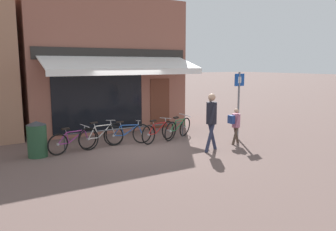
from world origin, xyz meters
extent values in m
plane|color=brown|center=(0.00, 0.00, 0.00)|extent=(160.00, 160.00, 0.00)
cube|color=#8E5647|center=(0.17, 4.08, 2.67)|extent=(6.48, 3.00, 5.34)
cube|color=black|center=(-0.54, 2.57, 1.25)|extent=(3.56, 0.04, 2.20)
cube|color=#5B2D1E|center=(2.11, 2.57, 1.05)|extent=(0.90, 0.04, 2.10)
cube|color=#282623|center=(0.17, 2.56, 3.08)|extent=(6.15, 0.06, 0.44)
cube|color=white|center=(0.17, 1.76, 2.76)|extent=(5.83, 1.65, 0.50)
cube|color=white|center=(0.17, 0.95, 2.43)|extent=(5.83, 0.03, 0.20)
cylinder|color=#47494F|center=(-0.17, 0.64, 0.55)|extent=(4.47, 0.04, 0.04)
cylinder|color=#47494F|center=(-2.35, 0.64, 0.28)|extent=(0.04, 0.04, 0.55)
cylinder|color=#47494F|center=(2.02, 0.64, 0.28)|extent=(0.04, 0.04, 0.55)
torus|color=black|center=(-1.62, 0.64, 0.33)|extent=(0.67, 0.26, 0.67)
cylinder|color=#9E9EA3|center=(-1.62, 0.64, 0.33)|extent=(0.08, 0.08, 0.07)
torus|color=black|center=(-2.61, 0.37, 0.33)|extent=(0.67, 0.26, 0.67)
cylinder|color=#9E9EA3|center=(-2.61, 0.37, 0.33)|extent=(0.08, 0.08, 0.07)
cylinder|color=#892D7A|center=(-2.00, 0.53, 0.48)|extent=(0.56, 0.16, 0.36)
cylinder|color=#892D7A|center=(-2.03, 0.51, 0.65)|extent=(0.62, 0.20, 0.05)
cylinder|color=#892D7A|center=(-2.30, 0.45, 0.49)|extent=(0.11, 0.09, 0.35)
cylinder|color=#892D7A|center=(-2.44, 0.42, 0.33)|extent=(0.36, 0.13, 0.05)
cylinder|color=#892D7A|center=(-2.47, 0.40, 0.50)|extent=(0.31, 0.09, 0.35)
cylinder|color=#892D7A|center=(-1.67, 0.62, 0.49)|extent=(0.15, 0.09, 0.32)
cylinder|color=#9E9EA3|center=(-2.35, 0.42, 0.71)|extent=(0.06, 0.05, 0.11)
cube|color=black|center=(-2.36, 0.41, 0.78)|extent=(0.26, 0.16, 0.06)
cylinder|color=#9E9EA3|center=(-1.72, 0.59, 0.72)|extent=(0.03, 0.04, 0.14)
cylinder|color=#9E9EA3|center=(-1.72, 0.59, 0.79)|extent=(0.16, 0.51, 0.06)
torus|color=black|center=(-0.65, 0.76, 0.36)|extent=(0.74, 0.31, 0.73)
cylinder|color=#9E9EA3|center=(-0.65, 0.76, 0.36)|extent=(0.08, 0.08, 0.08)
torus|color=black|center=(-1.63, 0.52, 0.36)|extent=(0.74, 0.31, 0.73)
cylinder|color=#9E9EA3|center=(-1.63, 0.52, 0.36)|extent=(0.08, 0.08, 0.08)
cylinder|color=#BCB7B2|center=(-1.03, 0.69, 0.52)|extent=(0.55, 0.22, 0.39)
cylinder|color=#BCB7B2|center=(-1.07, 0.71, 0.71)|extent=(0.61, 0.18, 0.05)
cylinder|color=#BCB7B2|center=(-1.33, 0.62, 0.53)|extent=(0.13, 0.07, 0.38)
cylinder|color=#BCB7B2|center=(-1.46, 0.56, 0.35)|extent=(0.35, 0.12, 0.05)
cylinder|color=#BCB7B2|center=(-1.50, 0.57, 0.54)|extent=(0.30, 0.16, 0.38)
cylinder|color=#BCB7B2|center=(-0.71, 0.77, 0.53)|extent=(0.16, 0.05, 0.35)
cylinder|color=#9E9EA3|center=(-1.39, 0.63, 0.77)|extent=(0.06, 0.03, 0.11)
cube|color=black|center=(-1.41, 0.64, 0.84)|extent=(0.26, 0.16, 0.06)
cylinder|color=#9E9EA3|center=(-0.77, 0.79, 0.77)|extent=(0.04, 0.05, 0.14)
cylinder|color=#9E9EA3|center=(-0.78, 0.80, 0.84)|extent=(0.15, 0.51, 0.09)
torus|color=black|center=(0.24, 0.50, 0.33)|extent=(0.69, 0.27, 0.67)
cylinder|color=#9E9EA3|center=(0.24, 0.50, 0.33)|extent=(0.08, 0.08, 0.08)
torus|color=black|center=(-0.73, 0.69, 0.33)|extent=(0.69, 0.27, 0.67)
cylinder|color=#9E9EA3|center=(-0.73, 0.69, 0.33)|extent=(0.08, 0.08, 0.08)
cylinder|color=#1E4793|center=(-0.12, 0.60, 0.48)|extent=(0.55, 0.09, 0.36)
cylinder|color=#1E4793|center=(-0.15, 0.63, 0.65)|extent=(0.60, 0.15, 0.05)
cylinder|color=#1E4793|center=(-0.42, 0.65, 0.49)|extent=(0.11, 0.11, 0.35)
cylinder|color=#1E4793|center=(-0.56, 0.65, 0.32)|extent=(0.35, 0.10, 0.05)
cylinder|color=#1E4793|center=(-0.59, 0.69, 0.49)|extent=(0.30, 0.04, 0.35)
cylinder|color=#1E4793|center=(0.19, 0.54, 0.49)|extent=(0.14, 0.11, 0.32)
cylinder|color=#9E9EA3|center=(-0.46, 0.70, 0.71)|extent=(0.06, 0.05, 0.11)
cube|color=black|center=(-0.48, 0.71, 0.77)|extent=(0.26, 0.15, 0.06)
cylinder|color=#9E9EA3|center=(0.15, 0.58, 0.71)|extent=(0.03, 0.05, 0.14)
cylinder|color=#9E9EA3|center=(0.15, 0.59, 0.78)|extent=(0.12, 0.51, 0.10)
torus|color=black|center=(1.33, 0.56, 0.33)|extent=(0.65, 0.30, 0.67)
cylinder|color=#9E9EA3|center=(1.33, 0.56, 0.33)|extent=(0.09, 0.08, 0.07)
torus|color=black|center=(0.34, 0.19, 0.33)|extent=(0.65, 0.30, 0.67)
cylinder|color=#9E9EA3|center=(0.34, 0.19, 0.33)|extent=(0.09, 0.08, 0.07)
cylinder|color=#B21E1E|center=(0.95, 0.43, 0.48)|extent=(0.56, 0.25, 0.36)
cylinder|color=#B21E1E|center=(0.91, 0.42, 0.65)|extent=(0.62, 0.26, 0.05)
cylinder|color=#B21E1E|center=(0.64, 0.31, 0.49)|extent=(0.12, 0.05, 0.35)
cylinder|color=#B21E1E|center=(0.51, 0.26, 0.33)|extent=(0.36, 0.16, 0.05)
cylinder|color=#B21E1E|center=(0.47, 0.25, 0.50)|extent=(0.30, 0.16, 0.35)
cylinder|color=#B21E1E|center=(1.27, 0.55, 0.49)|extent=(0.15, 0.07, 0.32)
cylinder|color=#9E9EA3|center=(0.59, 0.30, 0.71)|extent=(0.06, 0.03, 0.11)
cube|color=black|center=(0.57, 0.30, 0.78)|extent=(0.26, 0.18, 0.05)
cylinder|color=#9E9EA3|center=(1.21, 0.54, 0.72)|extent=(0.04, 0.04, 0.14)
cylinder|color=#9E9EA3|center=(1.21, 0.54, 0.79)|extent=(0.21, 0.50, 0.05)
torus|color=black|center=(2.13, 0.67, 0.36)|extent=(0.71, 0.45, 0.72)
cylinder|color=#9E9EA3|center=(2.13, 0.67, 0.36)|extent=(0.09, 0.09, 0.08)
torus|color=black|center=(1.23, 0.22, 0.36)|extent=(0.71, 0.45, 0.72)
cylinder|color=#9E9EA3|center=(1.23, 0.22, 0.36)|extent=(0.09, 0.09, 0.08)
cylinder|color=#23703D|center=(1.80, 0.48, 0.51)|extent=(0.54, 0.23, 0.38)
cylinder|color=#23703D|center=(1.78, 0.43, 0.70)|extent=(0.57, 0.31, 0.05)
cylinder|color=#23703D|center=(1.52, 0.34, 0.52)|extent=(0.09, 0.13, 0.38)
cylinder|color=#23703D|center=(1.38, 0.30, 0.35)|extent=(0.33, 0.19, 0.05)
cylinder|color=#23703D|center=(1.36, 0.26, 0.53)|extent=(0.31, 0.11, 0.37)
cylinder|color=#23703D|center=(2.10, 0.62, 0.52)|extent=(0.12, 0.14, 0.35)
cylinder|color=#9E9EA3|center=(1.49, 0.28, 0.76)|extent=(0.05, 0.06, 0.11)
cube|color=black|center=(1.48, 0.27, 0.83)|extent=(0.26, 0.20, 0.06)
cylinder|color=#9E9EA3|center=(2.06, 0.56, 0.76)|extent=(0.04, 0.05, 0.14)
cylinder|color=#9E9EA3|center=(2.07, 0.55, 0.83)|extent=(0.25, 0.48, 0.10)
cylinder|color=#282D47|center=(1.79, -1.44, 0.43)|extent=(0.35, 0.11, 0.89)
cylinder|color=#282D47|center=(1.53, -1.62, 0.43)|extent=(0.35, 0.11, 0.89)
cylinder|color=black|center=(1.66, -1.53, 1.21)|extent=(0.33, 0.33, 0.68)
sphere|color=tan|center=(1.66, -1.53, 1.70)|extent=(0.23, 0.23, 0.23)
cylinder|color=black|center=(1.56, -1.72, 1.21)|extent=(0.30, 0.15, 0.60)
cylinder|color=black|center=(1.71, -1.34, 1.36)|extent=(0.21, 0.18, 0.29)
cylinder|color=tan|center=(1.74, -1.34, 1.46)|extent=(0.13, 0.18, 0.46)
cube|color=black|center=(1.73, -1.38, 1.68)|extent=(0.02, 0.07, 0.14)
cylinder|color=#47382D|center=(3.05, -1.16, 0.29)|extent=(0.26, 0.10, 0.60)
cylinder|color=#47382D|center=(2.88, -1.30, 0.29)|extent=(0.26, 0.10, 0.60)
cylinder|color=#B26684|center=(2.96, -1.23, 0.81)|extent=(0.29, 0.29, 0.46)
sphere|color=tan|center=(2.96, -1.23, 1.14)|extent=(0.15, 0.15, 0.15)
cylinder|color=#B26684|center=(2.89, -1.38, 0.81)|extent=(0.22, 0.12, 0.41)
cylinder|color=#B26684|center=(3.04, -1.07, 0.81)|extent=(0.22, 0.12, 0.41)
cube|color=navy|center=(2.76, -1.21, 0.86)|extent=(0.15, 0.24, 0.28)
cylinder|color=#23472D|center=(-3.16, 0.53, 0.48)|extent=(0.56, 0.56, 0.96)
cone|color=#33353A|center=(-3.16, 0.53, 1.02)|extent=(0.57, 0.57, 0.11)
cylinder|color=slate|center=(3.57, -0.67, 1.22)|extent=(0.07, 0.07, 2.43)
cube|color=#14429E|center=(3.57, -0.68, 2.15)|extent=(0.44, 0.02, 0.44)
cube|color=white|center=(3.57, -0.69, 2.15)|extent=(0.14, 0.01, 0.22)
camera|label=1|loc=(-4.62, -9.49, 2.70)|focal=35.00mm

